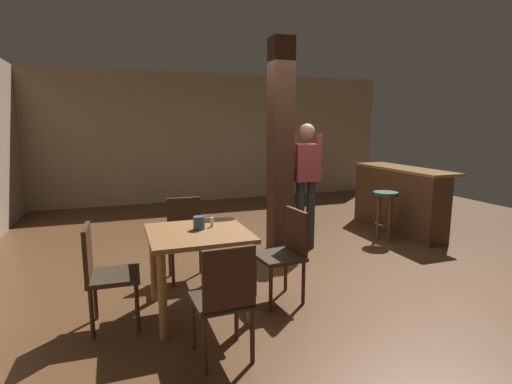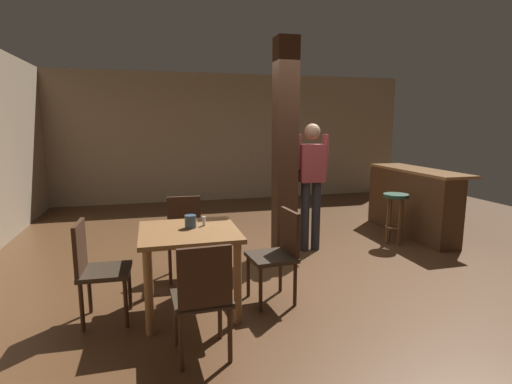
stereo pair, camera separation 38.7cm
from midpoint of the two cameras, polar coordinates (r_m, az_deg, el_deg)
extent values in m
plane|color=#4C301C|center=(5.13, 5.36, -9.86)|extent=(10.80, 10.80, 0.00)
cube|color=gray|center=(9.12, -6.57, 7.71)|extent=(8.00, 0.10, 2.80)
cube|color=#382114|center=(5.29, 1.41, 6.29)|extent=(0.28, 0.28, 2.80)
cube|color=brown|center=(3.67, -11.28, -5.84)|extent=(0.88, 0.88, 0.04)
cylinder|color=brown|center=(4.19, -6.77, -9.20)|extent=(0.07, 0.07, 0.73)
cylinder|color=brown|center=(4.11, -17.09, -10.00)|extent=(0.07, 0.07, 0.73)
cylinder|color=brown|center=(3.52, -4.00, -12.97)|extent=(0.07, 0.07, 0.73)
cylinder|color=brown|center=(3.41, -16.48, -14.11)|extent=(0.07, 0.07, 0.73)
cube|color=#2D2319|center=(3.71, -22.55, -11.09)|extent=(0.44, 0.44, 0.04)
cube|color=#382114|center=(3.66, -25.80, -7.87)|extent=(0.05, 0.38, 0.45)
cylinder|color=#382114|center=(3.94, -19.50, -13.18)|extent=(0.04, 0.04, 0.43)
cylinder|color=#382114|center=(3.62, -19.69, -15.30)|extent=(0.04, 0.04, 0.43)
cylinder|color=#382114|center=(3.97, -24.69, -13.33)|extent=(0.04, 0.04, 0.43)
cylinder|color=#382114|center=(3.65, -25.38, -15.43)|extent=(0.04, 0.04, 0.43)
cube|color=#2D2319|center=(3.06, -8.71, -14.98)|extent=(0.44, 0.44, 0.04)
cube|color=#382114|center=(2.79, -7.90, -12.36)|extent=(0.38, 0.05, 0.45)
cylinder|color=#382114|center=(3.28, -12.46, -17.66)|extent=(0.04, 0.04, 0.43)
cylinder|color=#382114|center=(3.34, -6.28, -16.91)|extent=(0.04, 0.04, 0.43)
cylinder|color=#382114|center=(2.98, -11.26, -20.66)|extent=(0.04, 0.04, 0.43)
cylinder|color=#382114|center=(3.05, -4.38, -19.71)|extent=(0.04, 0.04, 0.43)
cube|color=#2D2319|center=(3.90, 0.42, -9.25)|extent=(0.46, 0.46, 0.04)
cube|color=#382114|center=(3.92, 2.98, -5.74)|extent=(0.07, 0.38, 0.45)
cylinder|color=#382114|center=(3.77, -0.89, -13.64)|extent=(0.04, 0.04, 0.43)
cylinder|color=#382114|center=(4.07, -2.94, -11.84)|extent=(0.04, 0.04, 0.43)
cylinder|color=#382114|center=(3.91, 3.92, -12.75)|extent=(0.04, 0.04, 0.43)
cylinder|color=#382114|center=(4.20, 1.58, -11.11)|extent=(0.04, 0.04, 0.43)
cube|color=#2D2319|center=(4.50, -12.32, -6.88)|extent=(0.44, 0.44, 0.04)
cube|color=#382114|center=(4.63, -12.63, -3.55)|extent=(0.38, 0.05, 0.45)
cylinder|color=#382114|center=(4.42, -9.71, -10.17)|extent=(0.04, 0.04, 0.43)
cylinder|color=#382114|center=(4.39, -14.31, -10.47)|extent=(0.04, 0.04, 0.43)
cylinder|color=#382114|center=(4.75, -10.28, -8.77)|extent=(0.04, 0.04, 0.43)
cylinder|color=#382114|center=(4.72, -14.55, -9.03)|extent=(0.04, 0.04, 0.43)
cylinder|color=#33475B|center=(3.71, -11.12, -4.37)|extent=(0.11, 0.11, 0.12)
cylinder|color=silver|center=(3.78, -9.25, -4.29)|extent=(0.03, 0.03, 0.09)
cube|color=maroon|center=(5.39, 5.17, 4.18)|extent=(0.34, 0.20, 0.50)
sphere|color=#997056|center=(5.36, 5.24, 8.60)|extent=(0.21, 0.21, 0.21)
cylinder|color=#232328|center=(5.54, 5.81, -3.28)|extent=(0.12, 0.12, 0.95)
cylinder|color=#232328|center=(5.47, 4.29, -3.42)|extent=(0.12, 0.12, 0.95)
cylinder|color=maroon|center=(5.46, 7.06, 5.80)|extent=(0.08, 0.08, 0.46)
cylinder|color=maroon|center=(5.30, 3.28, 5.74)|extent=(0.08, 0.08, 0.46)
cube|color=brown|center=(6.73, 18.95, 3.13)|extent=(0.56, 1.85, 0.04)
cube|color=#422816|center=(6.74, 18.04, -1.21)|extent=(0.36, 1.85, 0.98)
cylinder|color=#1E3828|center=(6.09, 16.34, -0.25)|extent=(0.35, 0.35, 0.05)
torus|color=brown|center=(6.18, 16.13, -4.43)|extent=(0.25, 0.25, 0.02)
cylinder|color=brown|center=(6.25, 15.56, -3.36)|extent=(0.03, 0.03, 0.68)
cylinder|color=brown|center=(6.07, 16.81, -3.82)|extent=(0.03, 0.03, 0.68)
cylinder|color=brown|center=(6.23, 17.04, -3.49)|extent=(0.03, 0.03, 0.68)
cylinder|color=brown|center=(6.09, 15.29, -3.69)|extent=(0.03, 0.03, 0.68)
camera|label=1|loc=(0.19, -92.39, -0.41)|focal=28.00mm
camera|label=2|loc=(0.19, 87.61, 0.41)|focal=28.00mm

